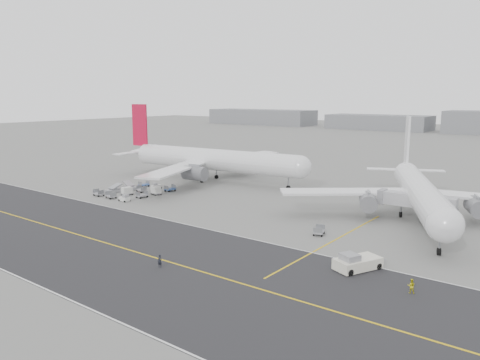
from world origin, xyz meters
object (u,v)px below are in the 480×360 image
Objects in this scene: jet_bridge at (418,202)px; airliner_b at (420,191)px; airliner_a at (210,159)px; ground_crew_b at (411,286)px; pushback_tug at (357,263)px; ground_crew_a at (160,261)px.

airliner_b is at bearing 100.94° from jet_bridge.
airliner_a is 80.63m from ground_crew_b.
ground_crew_b is at bearing -76.09° from jet_bridge.
pushback_tug is at bearing -90.13° from jet_bridge.
airliner_a is 1.19× the size of airliner_b.
pushback_tug is at bearing -111.67° from airliner_b.
ground_crew_b is (9.14, -32.60, -2.96)m from jet_bridge.
jet_bridge is at bearing -94.61° from ground_crew_b.
ground_crew_b is at bearing -98.96° from airliner_b.
jet_bridge is at bearing -104.80° from airliner_a.
airliner_a is at bearing 168.62° from jet_bridge.
airliner_a is 33.28× the size of ground_crew_b.
ground_crew_a is 32.55m from ground_crew_b.
airliner_b is 37.31m from ground_crew_b.
airliner_a is 71.85m from pushback_tug.
ground_crew_b is (8.31, -3.31, -0.09)m from pushback_tug.
jet_bridge reaches higher than ground_crew_a.
pushback_tug reaches higher than ground_crew_b.
pushback_tug is 4.64× the size of ground_crew_b.
ground_crew_a is at bearing -119.66° from pushback_tug.
airliner_a is 66.96m from ground_crew_a.
jet_bridge reaches higher than ground_crew_b.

